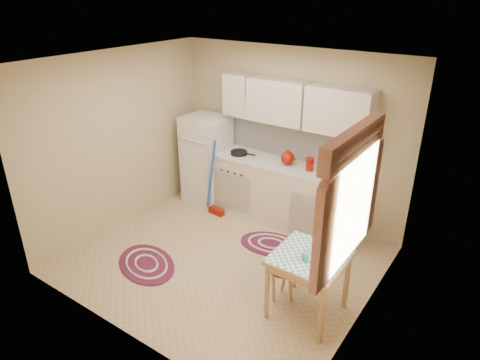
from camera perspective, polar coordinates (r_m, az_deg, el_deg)
name	(u,v)px	position (r m, az deg, el deg)	size (l,w,h in m)	color
room_shell	(246,140)	(4.99, 0.75, 5.38)	(3.64, 3.60, 2.52)	tan
fridge	(207,159)	(6.86, -4.44, 2.80)	(0.65, 0.60, 1.40)	silver
broom	(216,179)	(6.39, -3.27, 0.17)	(0.28, 0.12, 1.20)	blue
base_cabinets	(278,193)	(6.33, 5.12, -1.73)	(2.25, 0.60, 0.88)	beige
countertop	(279,164)	(6.14, 5.27, 2.12)	(2.27, 0.62, 0.04)	beige
frying_pan	(239,153)	(6.42, -0.15, 3.66)	(0.25, 0.25, 0.05)	black
red_kettle	(288,158)	(6.04, 6.35, 2.96)	(0.21, 0.19, 0.21)	maroon
red_canister	(310,165)	(5.91, 9.29, 2.00)	(0.11, 0.11, 0.16)	maroon
table	(308,285)	(4.68, 9.00, -13.65)	(0.72, 0.72, 0.72)	tan
stool	(283,283)	(4.92, 5.72, -13.49)	(0.32, 0.32, 0.42)	maroon
coffee_pot	(336,247)	(4.43, 12.66, -8.72)	(0.13, 0.11, 0.26)	teal
mug	(306,257)	(4.37, 8.80, -10.12)	(0.09, 0.09, 0.10)	teal
rug_center	(271,244)	(5.93, 4.20, -8.51)	(0.88, 0.58, 0.02)	maroon
rug_left	(147,264)	(5.66, -12.36, -10.87)	(0.96, 0.64, 0.02)	maroon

